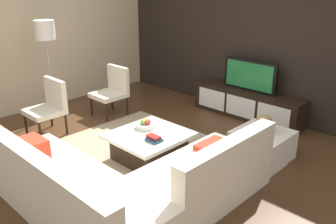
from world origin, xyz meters
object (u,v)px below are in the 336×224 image
(accent_chair_far, at_px, (113,88))
(book_stack, at_px, (154,139))
(ottoman, at_px, (262,145))
(decorative_ball, at_px, (264,123))
(coffee_table, at_px, (149,145))
(television, at_px, (250,75))
(sectional_couch, at_px, (124,185))
(floor_lamp, at_px, (45,36))
(media_console, at_px, (247,104))
(accent_chair_near, at_px, (49,104))
(fruit_bowl, at_px, (145,124))

(accent_chair_far, bearing_deg, book_stack, -23.65)
(ottoman, height_order, decorative_ball, decorative_ball)
(coffee_table, xyz_separation_m, book_stack, (0.22, -0.12, 0.21))
(television, relative_size, sectional_couch, 0.42)
(book_stack, bearing_deg, decorative_ball, 53.99)
(television, xyz_separation_m, accent_chair_far, (-1.86, -1.54, -0.29))
(floor_lamp, height_order, ottoman, floor_lamp)
(sectional_couch, distance_m, decorative_ball, 2.11)
(media_console, relative_size, book_stack, 10.37)
(television, relative_size, accent_chair_far, 1.16)
(decorative_ball, bearing_deg, book_stack, -126.01)
(sectional_couch, xyz_separation_m, decorative_ball, (0.47, 2.04, 0.24))
(accent_chair_near, height_order, fruit_bowl, accent_chair_near)
(fruit_bowl, xyz_separation_m, accent_chair_far, (-1.58, 0.66, 0.05))
(media_console, xyz_separation_m, floor_lamp, (-2.55, -2.36, 1.19))
(media_console, relative_size, accent_chair_far, 2.35)
(ottoman, distance_m, accent_chair_far, 2.89)
(sectional_couch, xyz_separation_m, book_stack, (-0.41, 0.83, 0.14))
(television, bearing_deg, book_stack, -87.19)
(floor_lamp, xyz_separation_m, book_stack, (2.67, -0.05, -1.03))
(floor_lamp, relative_size, decorative_ball, 7.03)
(media_console, xyz_separation_m, book_stack, (0.12, -2.42, 0.16))
(sectional_couch, bearing_deg, ottoman, 76.92)
(floor_lamp, xyz_separation_m, accent_chair_far, (0.69, 0.82, -0.95))
(television, height_order, floor_lamp, floor_lamp)
(television, xyz_separation_m, ottoman, (1.00, -1.20, -0.57))
(decorative_ball, bearing_deg, fruit_bowl, -142.06)
(media_console, distance_m, ottoman, 1.56)
(ottoman, bearing_deg, floor_lamp, -161.95)
(television, bearing_deg, coffee_table, -92.49)
(media_console, relative_size, coffee_table, 2.07)
(sectional_couch, bearing_deg, accent_chair_near, 168.85)
(ottoman, relative_size, book_stack, 3.55)
(ottoman, xyz_separation_m, book_stack, (-0.88, -1.21, 0.21))
(fruit_bowl, bearing_deg, floor_lamp, -175.91)
(accent_chair_near, height_order, ottoman, accent_chair_near)
(coffee_table, relative_size, floor_lamp, 0.58)
(floor_lamp, xyz_separation_m, decorative_ball, (3.55, 1.16, -0.92))
(fruit_bowl, bearing_deg, television, 82.81)
(coffee_table, bearing_deg, fruit_bowl, 150.97)
(media_console, height_order, floor_lamp, floor_lamp)
(television, xyz_separation_m, book_stack, (0.12, -2.42, -0.36))
(media_console, relative_size, fruit_bowl, 7.30)
(television, height_order, book_stack, television)
(sectional_couch, relative_size, coffee_table, 2.46)
(television, distance_m, decorative_ball, 1.58)
(fruit_bowl, bearing_deg, ottoman, 37.94)
(television, height_order, fruit_bowl, television)
(ottoman, height_order, book_stack, book_stack)
(ottoman, distance_m, decorative_ball, 0.32)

